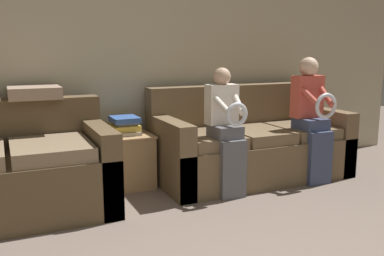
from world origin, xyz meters
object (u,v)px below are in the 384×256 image
couch_main (249,146)px  couch_side (9,174)px  child_left_seated (226,126)px  side_shelf (127,159)px  child_right_seated (312,114)px  book_stack (125,125)px  throw_pillow (34,92)px

couch_main → couch_side: couch_main is taller
child_left_seated → side_shelf: size_ratio=2.15×
child_right_seated → book_stack: bearing=160.6°
book_stack → throw_pillow: size_ratio=0.73×
couch_side → child_left_seated: size_ratio=1.39×
child_right_seated → side_shelf: (-1.69, 0.60, -0.41)m
throw_pillow → couch_side: bearing=-126.6°
book_stack → side_shelf: bearing=-6.7°
child_left_seated → book_stack: size_ratio=3.67×
book_stack → throw_pillow: 0.85m
couch_main → couch_side: (-2.25, -0.10, 0.00)m
side_shelf → throw_pillow: size_ratio=1.24×
child_right_seated → couch_side: bearing=174.3°
child_right_seated → book_stack: size_ratio=3.94×
throw_pillow → book_stack: bearing=-1.0°
child_left_seated → throw_pillow: size_ratio=2.68×
child_left_seated → book_stack: child_left_seated is taller
couch_main → book_stack: (-1.22, 0.23, 0.26)m
couch_main → child_right_seated: (0.47, -0.37, 0.35)m
couch_main → book_stack: 1.27m
side_shelf → book_stack: 0.32m
couch_side → child_right_seated: 2.76m
couch_main → book_stack: size_ratio=6.29×
couch_main → side_shelf: couch_main is taller
book_stack → child_left_seated: bearing=-39.1°
side_shelf → child_right_seated: bearing=-19.5°
child_left_seated → child_right_seated: (0.95, 0.01, 0.05)m
child_left_seated → side_shelf: child_left_seated is taller
couch_side → book_stack: bearing=17.5°
side_shelf → throw_pillow: 1.03m
book_stack → throw_pillow: bearing=179.0°
side_shelf → book_stack: (-0.01, 0.00, 0.32)m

